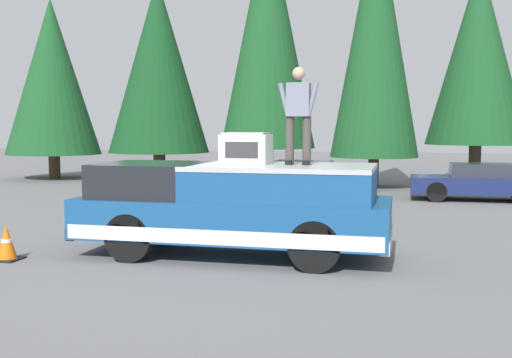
{
  "coord_description": "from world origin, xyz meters",
  "views": [
    {
      "loc": [
        -10.87,
        -3.58,
        2.32
      ],
      "look_at": [
        0.12,
        -0.9,
        1.35
      ],
      "focal_mm": 43.3,
      "sensor_mm": 36.0,
      "label": 1
    }
  ],
  "objects_px": {
    "pickup_truck": "(233,208)",
    "person_on_truck_bed": "(298,113)",
    "parked_car_navy": "(479,182)",
    "traffic_cone": "(7,244)",
    "compressor_unit": "(246,148)",
    "parked_car_grey": "(301,178)"
  },
  "relations": [
    {
      "from": "person_on_truck_bed",
      "to": "compressor_unit",
      "type": "bearing_deg",
      "value": 91.35
    },
    {
      "from": "pickup_truck",
      "to": "compressor_unit",
      "type": "distance_m",
      "value": 1.08
    },
    {
      "from": "compressor_unit",
      "to": "person_on_truck_bed",
      "type": "bearing_deg",
      "value": -88.65
    },
    {
      "from": "person_on_truck_bed",
      "to": "traffic_cone",
      "type": "distance_m",
      "value": 5.56
    },
    {
      "from": "person_on_truck_bed",
      "to": "traffic_cone",
      "type": "bearing_deg",
      "value": 105.92
    },
    {
      "from": "pickup_truck",
      "to": "parked_car_navy",
      "type": "bearing_deg",
      "value": -27.94
    },
    {
      "from": "person_on_truck_bed",
      "to": "traffic_cone",
      "type": "xyz_separation_m",
      "value": [
        -1.39,
        4.88,
        -2.26
      ]
    },
    {
      "from": "parked_car_navy",
      "to": "traffic_cone",
      "type": "distance_m",
      "value": 14.21
    },
    {
      "from": "person_on_truck_bed",
      "to": "pickup_truck",
      "type": "bearing_deg",
      "value": 97.0
    },
    {
      "from": "parked_car_grey",
      "to": "traffic_cone",
      "type": "bearing_deg",
      "value": 163.79
    },
    {
      "from": "parked_car_navy",
      "to": "traffic_cone",
      "type": "bearing_deg",
      "value": 141.04
    },
    {
      "from": "compressor_unit",
      "to": "traffic_cone",
      "type": "xyz_separation_m",
      "value": [
        -1.37,
        3.95,
        -1.64
      ]
    },
    {
      "from": "compressor_unit",
      "to": "traffic_cone",
      "type": "relative_size",
      "value": 1.35
    },
    {
      "from": "pickup_truck",
      "to": "parked_car_grey",
      "type": "xyz_separation_m",
      "value": [
        9.99,
        0.47,
        -0.29
      ]
    },
    {
      "from": "compressor_unit",
      "to": "traffic_cone",
      "type": "height_order",
      "value": "compressor_unit"
    },
    {
      "from": "compressor_unit",
      "to": "person_on_truck_bed",
      "type": "distance_m",
      "value": 1.12
    },
    {
      "from": "pickup_truck",
      "to": "person_on_truck_bed",
      "type": "bearing_deg",
      "value": -83.0
    },
    {
      "from": "traffic_cone",
      "to": "parked_car_navy",
      "type": "bearing_deg",
      "value": -38.96
    },
    {
      "from": "compressor_unit",
      "to": "parked_car_grey",
      "type": "relative_size",
      "value": 0.2
    },
    {
      "from": "pickup_truck",
      "to": "compressor_unit",
      "type": "xyz_separation_m",
      "value": [
        0.12,
        -0.21,
        1.05
      ]
    },
    {
      "from": "compressor_unit",
      "to": "traffic_cone",
      "type": "bearing_deg",
      "value": 109.14
    },
    {
      "from": "compressor_unit",
      "to": "parked_car_grey",
      "type": "xyz_separation_m",
      "value": [
        9.87,
        0.68,
        -1.35
      ]
    }
  ]
}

